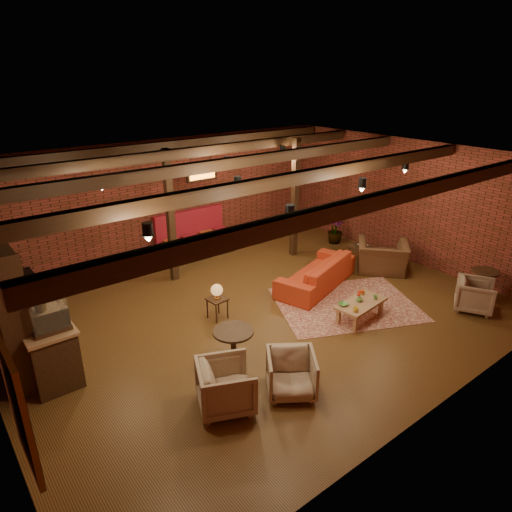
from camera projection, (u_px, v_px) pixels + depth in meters
floor at (259, 312)px, 9.76m from camera, size 10.00×10.00×0.00m
ceiling at (259, 163)px, 8.54m from camera, size 10.00×8.00×0.02m
wall_back at (166, 200)px, 12.07m from camera, size 10.00×0.02×3.20m
wall_front at (439, 324)px, 6.23m from camera, size 10.00×0.02×3.20m
wall_right at (408, 201)px, 11.98m from camera, size 0.02×8.00×3.20m
ceiling_beams at (259, 169)px, 8.59m from camera, size 9.80×6.40×0.22m
ceiling_pipe at (213, 168)px, 9.84m from camera, size 9.60×0.12×0.12m
post_left at (170, 217)px, 10.71m from camera, size 0.16×0.16×3.20m
post_right at (295, 199)px, 12.20m from camera, size 0.16×0.16×3.20m
service_counter at (36, 321)px, 7.86m from camera, size 0.80×2.50×1.60m
plant_counter at (35, 294)px, 7.90m from camera, size 0.35×0.39×0.30m
shelving_hutch at (5, 305)px, 7.55m from camera, size 0.52×2.00×2.40m
chalkboard_menu at (20, 409)px, 4.67m from camera, size 0.08×0.96×1.46m
banquette at (196, 239)px, 12.50m from camera, size 2.10×0.70×1.00m
service_sign at (202, 175)px, 11.47m from camera, size 0.86×0.06×0.30m
ceiling_spotlights at (259, 181)px, 8.67m from camera, size 6.40×4.40×0.28m
rug at (346, 304)px, 10.08m from camera, size 3.64×3.30×0.01m
sofa at (316, 272)px, 10.81m from camera, size 2.61×1.65×0.71m
coffee_table at (360, 304)px, 9.37m from camera, size 1.20×0.70×0.64m
side_table_lamp at (217, 293)px, 9.32m from camera, size 0.40×0.40×0.77m
round_table_left at (233, 342)px, 7.79m from camera, size 0.70×0.70×0.73m
armchair_a at (226, 384)px, 6.88m from camera, size 1.03×1.06×0.85m
armchair_b at (291, 372)px, 7.21m from camera, size 1.02×1.01×0.78m
armchair_right at (383, 252)px, 11.54m from camera, size 1.40×1.44×1.07m
side_table_book at (360, 247)px, 11.87m from camera, size 0.58×0.58×0.58m
round_table_right at (484, 280)px, 10.20m from camera, size 0.58×0.58×0.68m
armchair_far at (475, 294)px, 9.73m from camera, size 0.98×0.96×0.76m
plant_tall at (337, 203)px, 13.20m from camera, size 1.68×1.68×2.45m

